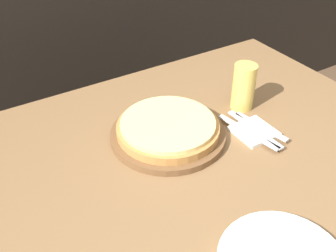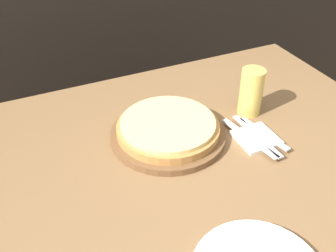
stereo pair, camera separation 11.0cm
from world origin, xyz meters
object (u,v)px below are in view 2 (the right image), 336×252
at_px(spoon, 264,133).
at_px(dinner_knife, 257,136).
at_px(fork, 249,138).
at_px(beer_glass, 251,90).
at_px(pizza_on_board, 168,130).

bearing_deg(spoon, dinner_knife, 180.00).
bearing_deg(dinner_knife, fork, 180.00).
relative_size(beer_glass, dinner_knife, 0.69).
relative_size(pizza_on_board, beer_glass, 2.23).
relative_size(dinner_knife, spoon, 1.18).
bearing_deg(beer_glass, pizza_on_board, -177.53).
bearing_deg(pizza_on_board, beer_glass, 2.47).
bearing_deg(dinner_knife, spoon, 0.00).
bearing_deg(pizza_on_board, dinner_knife, -27.21).
bearing_deg(fork, pizza_on_board, 149.92).
bearing_deg(dinner_knife, beer_glass, 65.09).
height_order(pizza_on_board, dinner_knife, pizza_on_board).
relative_size(fork, spoon, 1.17).
bearing_deg(spoon, pizza_on_board, 155.19).
bearing_deg(fork, dinner_knife, 0.00).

